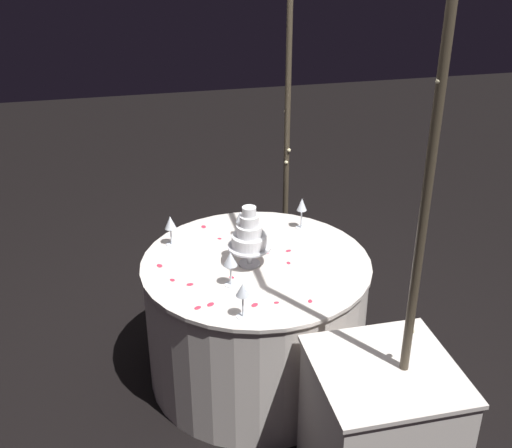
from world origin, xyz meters
name	(u,v)px	position (x,y,z in m)	size (l,w,h in m)	color
ground_plane	(256,372)	(0.00, 0.00, 0.00)	(12.00, 12.00, 0.00)	black
decorative_arch	(340,114)	(0.00, 0.41, 1.47)	(1.87, 0.06, 2.31)	#473D2D
main_table	(256,320)	(0.00, 0.00, 0.36)	(1.18, 1.18, 0.72)	silver
side_table	(379,431)	(0.89, 0.34, 0.34)	(0.58, 0.58, 0.69)	silver
tiered_cake	(249,236)	(0.02, -0.04, 0.89)	(0.22, 0.22, 0.32)	silver
wine_glass_0	(230,260)	(0.19, -0.17, 0.86)	(0.07, 0.07, 0.18)	silver
wine_glass_1	(240,218)	(-0.29, -0.02, 0.83)	(0.06, 0.06, 0.15)	silver
wine_glass_2	(302,206)	(-0.31, 0.33, 0.86)	(0.06, 0.06, 0.18)	silver
wine_glass_3	(170,224)	(-0.28, -0.40, 0.85)	(0.06, 0.06, 0.17)	silver
wine_glass_4	(243,292)	(0.46, -0.16, 0.85)	(0.06, 0.06, 0.17)	silver
rose_petal_0	(190,284)	(0.15, -0.36, 0.72)	(0.03, 0.02, 0.00)	#E02D47
rose_petal_1	(288,251)	(-0.07, 0.19, 0.72)	(0.03, 0.02, 0.00)	#E02D47
rose_petal_2	(277,303)	(0.39, 0.01, 0.72)	(0.02, 0.02, 0.00)	#E02D47
rose_petal_3	(265,253)	(-0.07, 0.07, 0.72)	(0.04, 0.03, 0.00)	#E02D47
rose_petal_4	(220,239)	(-0.28, -0.14, 0.72)	(0.02, 0.02, 0.00)	#E02D47
rose_petal_5	(289,263)	(0.05, 0.16, 0.72)	(0.03, 0.02, 0.00)	#E02D47
rose_petal_6	(244,229)	(-0.37, 0.02, 0.72)	(0.02, 0.02, 0.00)	#E02D47
rose_petal_7	(255,305)	(0.39, -0.09, 0.72)	(0.04, 0.03, 0.00)	#E02D47
rose_petal_8	(268,245)	(-0.15, 0.10, 0.72)	(0.04, 0.03, 0.00)	#E02D47
rose_petal_9	(211,304)	(0.34, -0.29, 0.72)	(0.04, 0.03, 0.00)	#E02D47
rose_petal_10	(242,228)	(-0.38, 0.01, 0.72)	(0.02, 0.02, 0.00)	#E02D47
rose_petal_11	(232,277)	(0.13, -0.15, 0.72)	(0.03, 0.02, 0.00)	#E02D47
rose_petal_12	(198,308)	(0.35, -0.35, 0.72)	(0.03, 0.02, 0.00)	#E02D47
rose_petal_13	(204,227)	(-0.45, -0.20, 0.72)	(0.04, 0.03, 0.00)	#E02D47
rose_petal_14	(172,280)	(0.09, -0.44, 0.72)	(0.03, 0.02, 0.00)	#E02D47
rose_petal_15	(310,301)	(0.41, 0.16, 0.72)	(0.03, 0.02, 0.00)	#E02D47
rose_petal_16	(160,266)	(-0.07, -0.49, 0.72)	(0.04, 0.03, 0.00)	#E02D47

